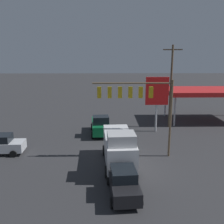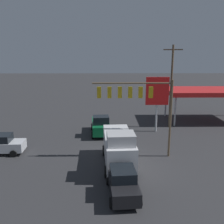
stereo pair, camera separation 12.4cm
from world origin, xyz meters
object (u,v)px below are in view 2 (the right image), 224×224
object	(u,v)px
pickup_parked	(101,125)
delivery_truck	(118,147)
sedan_waiting	(1,144)
sedan_far	(123,182)
price_sign	(157,93)
traffic_signal_assembly	(137,98)
utility_pole	(171,85)

from	to	relation	value
pickup_parked	delivery_truck	bearing A→B (deg)	7.15
delivery_truck	sedan_waiting	world-z (taller)	delivery_truck
sedan_far	delivery_truck	bearing A→B (deg)	177.21
sedan_far	sedan_waiting	world-z (taller)	same
price_sign	delivery_truck	distance (m)	11.40
traffic_signal_assembly	pickup_parked	size ratio (longest dim) A/B	1.36
utility_pole	pickup_parked	size ratio (longest dim) A/B	1.98
delivery_truck	pickup_parked	bearing A→B (deg)	-171.65
delivery_truck	sedan_waiting	bearing A→B (deg)	-107.41
traffic_signal_assembly	sedan_waiting	xyz separation A→B (m)	(12.94, -0.83, -4.66)
sedan_far	pickup_parked	distance (m)	13.43
utility_pole	delivery_truck	distance (m)	14.18
sedan_far	pickup_parked	world-z (taller)	pickup_parked
price_sign	utility_pole	bearing A→B (deg)	-138.52
traffic_signal_assembly	sedan_waiting	bearing A→B (deg)	-3.65
pickup_parked	sedan_far	bearing A→B (deg)	3.82
pickup_parked	sedan_waiting	bearing A→B (deg)	-62.29
delivery_truck	pickup_parked	distance (m)	8.98
utility_pole	price_sign	size ratio (longest dim) A/B	1.56
traffic_signal_assembly	price_sign	size ratio (longest dim) A/B	1.07
traffic_signal_assembly	sedan_waiting	distance (m)	13.78
sedan_waiting	price_sign	bearing A→B (deg)	-159.13
pickup_parked	sedan_waiting	size ratio (longest dim) A/B	1.20
price_sign	pickup_parked	bearing A→B (deg)	7.93
sedan_far	sedan_waiting	distance (m)	13.55
sedan_waiting	traffic_signal_assembly	bearing A→B (deg)	174.38
price_sign	delivery_truck	world-z (taller)	price_sign
traffic_signal_assembly	sedan_waiting	size ratio (longest dim) A/B	1.62
traffic_signal_assembly	utility_pole	xyz separation A→B (m)	(-5.47, -9.56, -0.05)
traffic_signal_assembly	delivery_truck	bearing A→B (deg)	50.21
utility_pole	sedan_waiting	bearing A→B (deg)	25.38
utility_pole	delivery_truck	world-z (taller)	utility_pole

